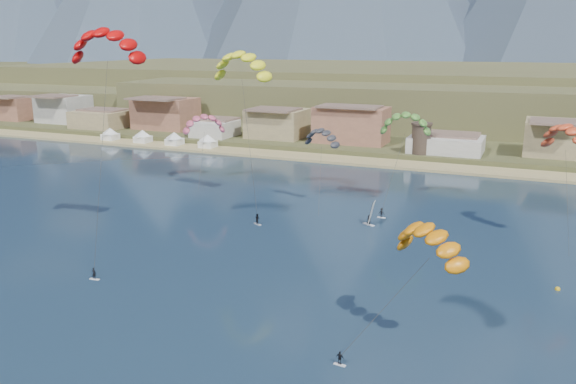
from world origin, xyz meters
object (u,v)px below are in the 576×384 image
Objects in this scene: buoy at (558,289)px; kitesurfer_green at (406,120)px; kitesurfer_yellow at (242,62)px; windsurfer at (370,218)px; watchtower at (421,138)px; kitesurfer_red at (106,40)px; kitesurfer_orange at (431,236)px.

kitesurfer_green is at bearing 129.79° from buoy.
kitesurfer_green is (29.14, 12.91, -11.24)m from kitesurfer_yellow.
buoy is at bearing -20.08° from kitesurfer_yellow.
kitesurfer_yellow is 38.13m from windsurfer.
buoy is at bearing -67.57° from watchtower.
kitesurfer_green is (35.76, 43.04, -15.11)m from kitesurfer_red.
kitesurfer_yellow is 1.97× the size of kitesurfer_orange.
kitesurfer_red reaches higher than watchtower.
buoy is at bearing -50.21° from kitesurfer_green.
watchtower is at bearing 100.79° from kitesurfer_orange.
kitesurfer_red is 57.96m from kitesurfer_green.
kitesurfer_orange is (50.18, -12.10, -19.75)m from kitesurfer_red.
windsurfer is 6.17× the size of buoy.
kitesurfer_orange is 0.79× the size of kitesurfer_green.
kitesurfer_red reaches higher than kitesurfer_green.
kitesurfer_orange is at bearing -13.56° from kitesurfer_red.
kitesurfer_red is at bearing 166.44° from kitesurfer_orange.
kitesurfer_red is 55.27m from kitesurfer_orange.
kitesurfer_yellow is 33.79m from kitesurfer_green.
kitesurfer_red is 1.73× the size of kitesurfer_green.
kitesurfer_red reaches higher than kitesurfer_orange.
watchtower is 0.27× the size of kitesurfer_yellow.
kitesurfer_yellow is at bearing 135.89° from kitesurfer_orange.
kitesurfer_green is 4.76× the size of windsurfer.
watchtower is at bearing 96.07° from kitesurfer_green.
kitesurfer_orange is at bearing -44.11° from kitesurfer_yellow.
kitesurfer_red is 1.11× the size of kitesurfer_yellow.
kitesurfer_green is 29.38× the size of buoy.
kitesurfer_green is (-14.42, 55.14, 4.64)m from kitesurfer_orange.
kitesurfer_orange is 44.01m from windsurfer.
kitesurfer_green is 22.45m from windsurfer.
watchtower is 2.00× the size of windsurfer.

